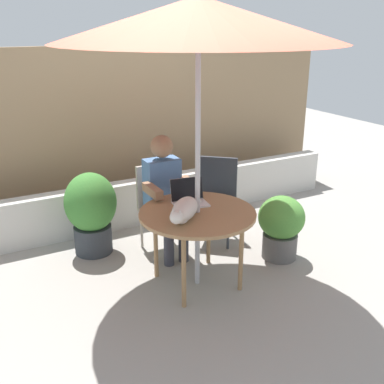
{
  "coord_description": "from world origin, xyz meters",
  "views": [
    {
      "loc": [
        -1.81,
        -3.26,
        2.26
      ],
      "look_at": [
        0.0,
        0.1,
        0.85
      ],
      "focal_mm": 43.67,
      "sensor_mm": 36.0,
      "label": 1
    }
  ],
  "objects": [
    {
      "name": "fence_back",
      "position": [
        0.0,
        2.11,
        1.0
      ],
      "size": [
        6.0,
        0.08,
        2.0
      ],
      "primitive_type": "cube",
      "color": "#937756",
      "rests_on": "ground"
    },
    {
      "name": "ground_plane",
      "position": [
        0.0,
        0.0,
        0.0
      ],
      "size": [
        14.0,
        14.0,
        0.0
      ],
      "primitive_type": "plane",
      "color": "gray"
    },
    {
      "name": "chair_empty",
      "position": [
        0.65,
        0.74,
        0.52
      ],
      "size": [
        0.56,
        0.56,
        0.89
      ],
      "color": "#33383F",
      "rests_on": "ground"
    },
    {
      "name": "potted_plant_by_chair",
      "position": [
        -0.65,
        1.05,
        0.47
      ],
      "size": [
        0.52,
        0.52,
        0.85
      ],
      "color": "#33383D",
      "rests_on": "ground"
    },
    {
      "name": "planter_wall_low",
      "position": [
        0.0,
        1.52,
        0.26
      ],
      "size": [
        5.4,
        0.2,
        0.53
      ],
      "primitive_type": "cube",
      "color": "beige",
      "rests_on": "ground"
    },
    {
      "name": "laptop",
      "position": [
        0.03,
        0.23,
        0.77
      ],
      "size": [
        0.33,
        0.29,
        0.21
      ],
      "color": "silver",
      "rests_on": "patio_table"
    },
    {
      "name": "cat",
      "position": [
        -0.18,
        -0.09,
        0.79
      ],
      "size": [
        0.51,
        0.48,
        0.17
      ],
      "color": "silver",
      "rests_on": "patio_table"
    },
    {
      "name": "patio_table",
      "position": [
        0.0,
        0.0,
        0.65
      ],
      "size": [
        1.02,
        1.02,
        0.7
      ],
      "color": "#9E754C",
      "rests_on": "ground"
    },
    {
      "name": "patio_umbrella",
      "position": [
        0.0,
        0.0,
        2.26
      ],
      "size": [
        2.25,
        2.25,
        2.43
      ],
      "color": "#B7B7BC",
      "rests_on": "ground"
    },
    {
      "name": "potted_plant_near_fence",
      "position": [
        0.97,
        0.04,
        0.36
      ],
      "size": [
        0.46,
        0.46,
        0.65
      ],
      "color": "#595654",
      "rests_on": "ground"
    },
    {
      "name": "chair_occupied",
      "position": [
        0.0,
        0.81,
        0.52
      ],
      "size": [
        0.4,
        0.4,
        0.89
      ],
      "color": "#B2A899",
      "rests_on": "ground"
    },
    {
      "name": "person_seated",
      "position": [
        0.0,
        0.65,
        0.69
      ],
      "size": [
        0.48,
        0.48,
        1.23
      ],
      "color": "#4C72A5",
      "rests_on": "ground"
    }
  ]
}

